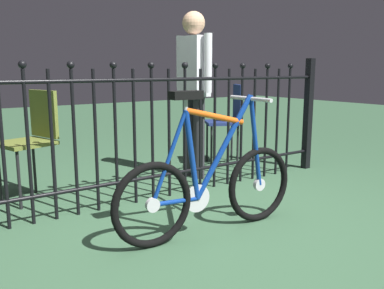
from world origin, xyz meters
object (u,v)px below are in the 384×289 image
Objects in this scene: chair_olive at (33,133)px; person_visitor at (194,81)px; chair_navy at (229,116)px; bicycle at (210,185)px.

person_visitor is at bearing -6.18° from chair_olive.
chair_olive is 1.00× the size of chair_navy.
chair_olive is 2.12m from chair_navy.
chair_olive is 0.56× the size of person_visitor.
chair_olive is at bearing -178.14° from chair_navy.
bicycle is 1.57m from person_visitor.
person_visitor is at bearing 58.98° from bicycle.
bicycle is 2.03m from chair_navy.
chair_olive is at bearing 173.82° from person_visitor.
bicycle is 1.53× the size of chair_navy.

